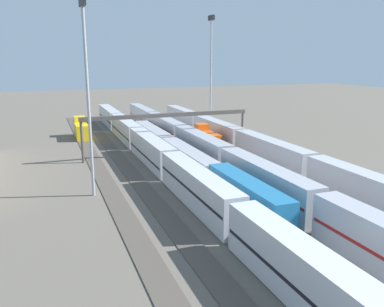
{
  "coord_description": "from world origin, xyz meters",
  "views": [
    {
      "loc": [
        -68.66,
        23.46,
        19.47
      ],
      "look_at": [
        -2.3,
        -1.52,
        2.5
      ],
      "focal_mm": 37.02,
      "sensor_mm": 36.0,
      "label": 1
    }
  ],
  "objects_px": {
    "signal_gantry": "(168,119)",
    "light_mast_1": "(87,74)",
    "train_on_track_0": "(240,141)",
    "train_on_track_1": "(206,139)",
    "train_on_track_6": "(81,129)",
    "train_on_track_3": "(184,156)",
    "train_on_track_4": "(151,150)",
    "light_mast_0": "(211,61)",
    "train_on_track_2": "(201,147)"
  },
  "relations": [
    {
      "from": "signal_gantry",
      "to": "light_mast_1",
      "type": "bearing_deg",
      "value": 138.54
    },
    {
      "from": "train_on_track_0",
      "to": "train_on_track_1",
      "type": "height_order",
      "value": "same"
    },
    {
      "from": "train_on_track_1",
      "to": "train_on_track_6",
      "type": "bearing_deg",
      "value": 48.52
    },
    {
      "from": "train_on_track_0",
      "to": "signal_gantry",
      "type": "relative_size",
      "value": 2.73
    },
    {
      "from": "train_on_track_3",
      "to": "train_on_track_4",
      "type": "relative_size",
      "value": 0.55
    },
    {
      "from": "train_on_track_3",
      "to": "light_mast_1",
      "type": "distance_m",
      "value": 25.3
    },
    {
      "from": "light_mast_0",
      "to": "signal_gantry",
      "type": "height_order",
      "value": "light_mast_0"
    },
    {
      "from": "train_on_track_6",
      "to": "train_on_track_1",
      "type": "distance_m",
      "value": 33.37
    },
    {
      "from": "light_mast_0",
      "to": "light_mast_1",
      "type": "xyz_separation_m",
      "value": [
        -38.78,
        35.15,
        -1.43
      ]
    },
    {
      "from": "train_on_track_2",
      "to": "light_mast_1",
      "type": "xyz_separation_m",
      "value": [
        -14.09,
        22.57,
        14.85
      ]
    },
    {
      "from": "train_on_track_1",
      "to": "train_on_track_0",
      "type": "bearing_deg",
      "value": -144.06
    },
    {
      "from": "train_on_track_6",
      "to": "train_on_track_4",
      "type": "bearing_deg",
      "value": -162.12
    },
    {
      "from": "train_on_track_1",
      "to": "light_mast_1",
      "type": "relative_size",
      "value": 0.36
    },
    {
      "from": "train_on_track_6",
      "to": "light_mast_1",
      "type": "xyz_separation_m",
      "value": [
        -45.65,
        2.57,
        15.3
      ]
    },
    {
      "from": "light_mast_0",
      "to": "train_on_track_4",
      "type": "bearing_deg",
      "value": 136.9
    },
    {
      "from": "train_on_track_0",
      "to": "light_mast_0",
      "type": "height_order",
      "value": "light_mast_0"
    },
    {
      "from": "train_on_track_2",
      "to": "signal_gantry",
      "type": "distance_m",
      "value": 9.17
    },
    {
      "from": "train_on_track_6",
      "to": "train_on_track_2",
      "type": "relative_size",
      "value": 0.08
    },
    {
      "from": "train_on_track_0",
      "to": "light_mast_0",
      "type": "relative_size",
      "value": 3.18
    },
    {
      "from": "train_on_track_6",
      "to": "train_on_track_1",
      "type": "height_order",
      "value": "same"
    },
    {
      "from": "train_on_track_6",
      "to": "light_mast_0",
      "type": "xyz_separation_m",
      "value": [
        -6.87,
        -32.57,
        16.73
      ]
    },
    {
      "from": "train_on_track_2",
      "to": "train_on_track_4",
      "type": "bearing_deg",
      "value": 86.75
    },
    {
      "from": "signal_gantry",
      "to": "train_on_track_4",
      "type": "bearing_deg",
      "value": 136.3
    },
    {
      "from": "train_on_track_2",
      "to": "light_mast_1",
      "type": "bearing_deg",
      "value": 121.97
    },
    {
      "from": "train_on_track_0",
      "to": "light_mast_0",
      "type": "bearing_deg",
      "value": -6.64
    },
    {
      "from": "train_on_track_2",
      "to": "train_on_track_3",
      "type": "height_order",
      "value": "train_on_track_2"
    },
    {
      "from": "train_on_track_4",
      "to": "signal_gantry",
      "type": "xyz_separation_m",
      "value": [
        5.23,
        -5.0,
        5.06
      ]
    },
    {
      "from": "train_on_track_2",
      "to": "train_on_track_1",
      "type": "height_order",
      "value": "same"
    },
    {
      "from": "train_on_track_4",
      "to": "light_mast_1",
      "type": "height_order",
      "value": "light_mast_1"
    },
    {
      "from": "train_on_track_2",
      "to": "light_mast_0",
      "type": "distance_m",
      "value": 32.14
    },
    {
      "from": "train_on_track_3",
      "to": "train_on_track_6",
      "type": "bearing_deg",
      "value": 22.68
    },
    {
      "from": "train_on_track_6",
      "to": "light_mast_0",
      "type": "distance_m",
      "value": 37.26
    },
    {
      "from": "train_on_track_1",
      "to": "signal_gantry",
      "type": "bearing_deg",
      "value": 110.09
    },
    {
      "from": "light_mast_1",
      "to": "light_mast_0",
      "type": "bearing_deg",
      "value": -42.19
    },
    {
      "from": "train_on_track_3",
      "to": "light_mast_0",
      "type": "xyz_separation_m",
      "value": [
        29.02,
        -17.57,
        16.79
      ]
    },
    {
      "from": "signal_gantry",
      "to": "train_on_track_2",
      "type": "bearing_deg",
      "value": -139.23
    },
    {
      "from": "train_on_track_0",
      "to": "light_mast_1",
      "type": "xyz_separation_m",
      "value": [
        -16.65,
        32.57,
        14.84
      ]
    },
    {
      "from": "train_on_track_0",
      "to": "light_mast_1",
      "type": "relative_size",
      "value": 3.48
    },
    {
      "from": "train_on_track_4",
      "to": "train_on_track_2",
      "type": "bearing_deg",
      "value": -93.25
    },
    {
      "from": "train_on_track_0",
      "to": "train_on_track_4",
      "type": "bearing_deg",
      "value": 95.69
    },
    {
      "from": "train_on_track_6",
      "to": "train_on_track_1",
      "type": "bearing_deg",
      "value": -131.48
    },
    {
      "from": "train_on_track_6",
      "to": "signal_gantry",
      "type": "height_order",
      "value": "signal_gantry"
    },
    {
      "from": "train_on_track_6",
      "to": "train_on_track_0",
      "type": "relative_size",
      "value": 0.1
    },
    {
      "from": "train_on_track_0",
      "to": "signal_gantry",
      "type": "bearing_deg",
      "value": 77.82
    },
    {
      "from": "train_on_track_2",
      "to": "signal_gantry",
      "type": "height_order",
      "value": "signal_gantry"
    },
    {
      "from": "train_on_track_4",
      "to": "train_on_track_1",
      "type": "distance_m",
      "value": 17.44
    },
    {
      "from": "train_on_track_6",
      "to": "train_on_track_1",
      "type": "relative_size",
      "value": 1.0
    },
    {
      "from": "train_on_track_1",
      "to": "light_mast_1",
      "type": "distance_m",
      "value": 39.36
    },
    {
      "from": "train_on_track_3",
      "to": "train_on_track_1",
      "type": "bearing_deg",
      "value": -35.95
    },
    {
      "from": "signal_gantry",
      "to": "light_mast_0",
      "type": "bearing_deg",
      "value": -42.94
    }
  ]
}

